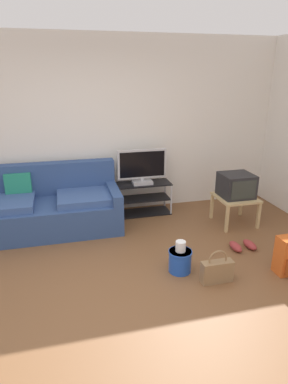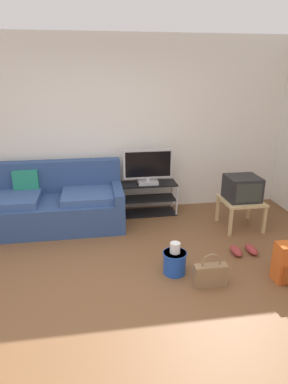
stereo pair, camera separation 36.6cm
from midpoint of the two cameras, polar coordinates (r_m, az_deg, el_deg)
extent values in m
cube|color=brown|center=(3.51, -2.43, -18.09)|extent=(9.00, 9.80, 0.02)
cube|color=silver|center=(5.28, -5.72, 10.95)|extent=(9.00, 0.10, 2.70)
cube|color=navy|center=(5.01, -13.31, -3.53)|extent=(2.04, 0.94, 0.42)
cube|color=navy|center=(5.21, -13.43, 2.62)|extent=(2.04, 0.20, 0.48)
cube|color=navy|center=(4.91, -2.46, 0.16)|extent=(0.14, 0.94, 0.16)
cube|color=#365289|center=(4.94, -20.09, -1.28)|extent=(0.82, 0.66, 0.10)
cube|color=#365289|center=(4.84, -6.97, -0.63)|extent=(0.82, 0.66, 0.10)
cube|color=#238466|center=(5.15, -17.60, 1.60)|extent=(0.36, 0.13, 0.36)
cube|color=black|center=(5.24, 2.61, 1.39)|extent=(0.91, 0.36, 0.02)
cube|color=black|center=(5.32, 2.57, -1.13)|extent=(0.87, 0.35, 0.02)
cube|color=black|center=(5.41, 2.53, -3.57)|extent=(0.91, 0.36, 0.02)
cylinder|color=#B7B7BC|center=(5.10, -1.91, -2.05)|extent=(0.03, 0.03, 0.51)
cylinder|color=#B7B7BC|center=(5.27, 7.62, -1.50)|extent=(0.03, 0.03, 0.51)
cylinder|color=#B7B7BC|center=(5.41, -2.34, -0.76)|extent=(0.03, 0.03, 0.51)
cylinder|color=#B7B7BC|center=(5.57, 6.67, -0.28)|extent=(0.03, 0.03, 0.51)
cube|color=#B2B2B7|center=(5.21, 2.66, 1.67)|extent=(0.31, 0.22, 0.05)
cube|color=#B2B2B7|center=(5.19, 2.67, 2.15)|extent=(0.05, 0.04, 0.04)
cube|color=#B2B2B7|center=(5.13, 2.71, 4.77)|extent=(0.76, 0.04, 0.45)
cube|color=black|center=(5.10, 2.76, 4.71)|extent=(0.70, 0.01, 0.39)
cube|color=tan|center=(5.04, 18.34, -1.45)|extent=(0.56, 0.56, 0.03)
cube|color=tan|center=(4.81, 16.72, -5.05)|extent=(0.04, 0.04, 0.40)
cube|color=tan|center=(5.04, 21.88, -4.53)|extent=(0.04, 0.04, 0.40)
cube|color=tan|center=(5.22, 14.44, -2.83)|extent=(0.04, 0.04, 0.40)
cube|color=tan|center=(5.43, 19.30, -2.45)|extent=(0.04, 0.04, 0.40)
cube|color=#232326|center=(5.00, 18.47, 0.62)|extent=(0.45, 0.42, 0.34)
cube|color=#333833|center=(4.82, 19.59, -0.20)|extent=(0.37, 0.01, 0.27)
cylinder|color=#994116|center=(4.08, 24.18, -9.92)|extent=(0.04, 0.04, 0.35)
cube|color=olive|center=(3.74, 14.10, -13.70)|extent=(0.35, 0.12, 0.24)
torus|color=olive|center=(3.66, 14.30, -11.71)|extent=(0.22, 0.02, 0.22)
cylinder|color=blue|center=(3.86, 8.02, -11.93)|extent=(0.25, 0.25, 0.26)
cylinder|color=blue|center=(3.80, 8.10, -10.40)|extent=(0.27, 0.27, 0.02)
cylinder|color=white|center=(3.77, 8.15, -9.61)|extent=(0.11, 0.11, 0.14)
ellipsoid|color=#993333|center=(4.43, 17.78, -9.59)|extent=(0.11, 0.26, 0.09)
ellipsoid|color=#993333|center=(4.52, 20.13, -9.26)|extent=(0.12, 0.26, 0.09)
camera|label=1|loc=(0.18, -87.52, 0.88)|focal=31.21mm
camera|label=2|loc=(0.18, 92.48, -0.88)|focal=31.21mm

